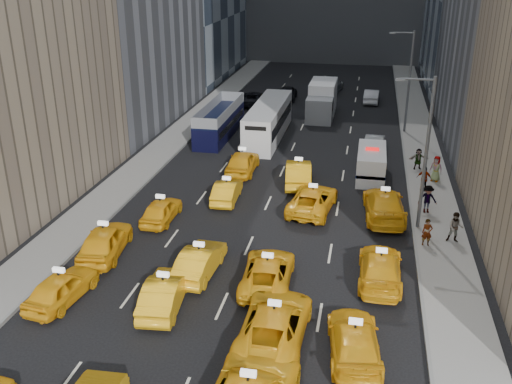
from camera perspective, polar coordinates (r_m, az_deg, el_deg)
ground at (r=25.21m, az=-4.61°, el=-13.78°), size 160.00×160.00×0.00m
sidewalk_west at (r=49.64m, az=-8.55°, el=4.97°), size 3.00×90.00×0.15m
sidewalk_east at (r=47.08m, az=16.36°, el=3.30°), size 3.00×90.00×0.15m
curb_west at (r=49.18m, az=-6.95°, el=4.91°), size 0.15×90.00×0.18m
curb_east at (r=46.95m, az=14.61°, el=3.46°), size 0.15×90.00×0.18m
streetlight_near at (r=33.15m, az=16.50°, el=4.11°), size 2.15×0.22×9.00m
streetlight_far at (r=52.50m, az=14.98°, el=10.90°), size 2.15×0.22×9.00m
taxi_4 at (r=28.18m, az=-18.89°, el=-9.03°), size 2.22×4.39×1.43m
taxi_5 at (r=26.64m, az=-9.15°, el=-9.90°), size 2.02×4.61×1.47m
taxi_6 at (r=24.25m, az=1.84°, el=-13.04°), size 2.77×5.81×1.60m
taxi_7 at (r=23.79m, az=9.79°, el=-14.47°), size 2.58×5.12×1.43m
taxi_8 at (r=31.56m, az=-14.87°, el=-4.75°), size 2.51×5.03×1.65m
taxi_9 at (r=28.93m, az=-5.66°, el=-6.88°), size 1.79×4.53×1.47m
taxi_10 at (r=27.92m, az=1.17°, el=-8.00°), size 2.61×5.21×1.42m
taxi_11 at (r=28.85m, az=12.31°, el=-7.40°), size 2.10×5.13×1.49m
taxi_12 at (r=34.86m, az=-9.46°, el=-1.81°), size 1.63×4.04×1.38m
taxi_13 at (r=37.25m, az=-2.93°, el=0.11°), size 1.62×4.17×1.35m
taxi_14 at (r=35.90m, az=5.68°, el=-0.77°), size 3.11×5.59×1.48m
taxi_15 at (r=35.65m, az=12.69°, el=-1.25°), size 2.77×5.90×1.67m
taxi_16 at (r=42.02m, az=-1.37°, el=3.01°), size 2.00×4.84×1.64m
taxi_17 at (r=39.99m, az=4.26°, el=1.91°), size 2.36×5.17×1.65m
nypd_van at (r=41.92m, az=11.44°, el=2.76°), size 2.43×5.30×2.21m
double_decker at (r=50.86m, az=-3.65°, el=7.17°), size 2.55×9.83×2.84m
city_bus at (r=50.24m, az=1.26°, el=7.12°), size 3.66×11.83×3.01m
box_truck at (r=57.48m, az=6.61°, el=9.12°), size 3.28×7.50×3.32m
misc_car_0 at (r=47.84m, az=11.76°, el=4.84°), size 1.78×4.31×1.39m
misc_car_1 at (r=61.84m, az=-0.31°, el=9.35°), size 3.04×5.39×1.42m
misc_car_2 at (r=68.55m, az=7.48°, el=10.58°), size 2.98×5.89×1.64m
misc_car_3 at (r=64.13m, az=3.16°, el=9.88°), size 2.05×4.77×1.61m
misc_car_4 at (r=64.09m, az=11.48°, el=9.39°), size 1.72×4.48×1.46m
pedestrian_0 at (r=32.56m, az=16.73°, el=-3.89°), size 0.60×0.42×1.54m
pedestrian_1 at (r=33.38m, az=19.33°, el=-3.36°), size 0.88×0.53×1.75m
pedestrian_2 at (r=36.62m, az=16.78°, el=-0.68°), size 1.20×0.62×1.78m
pedestrian_3 at (r=40.04m, az=16.45°, el=1.30°), size 1.06×0.66×1.68m
pedestrian_4 at (r=41.95m, az=17.56°, el=2.25°), size 1.02×0.82×1.83m
pedestrian_5 at (r=44.01m, az=15.92°, el=3.21°), size 1.52×0.75×1.58m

